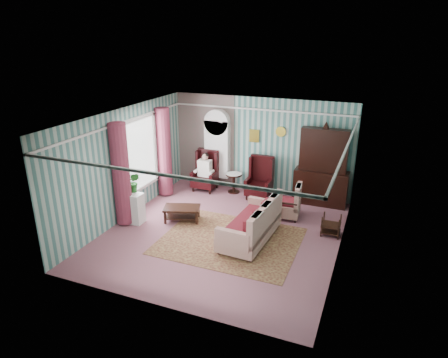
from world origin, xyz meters
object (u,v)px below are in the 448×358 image
at_px(wingback_right, 259,178).
at_px(round_side_table, 234,183).
at_px(sofa, 250,219).
at_px(floral_armchair, 287,201).
at_px(nest_table, 331,225).
at_px(dresser_hutch, 322,165).
at_px(plant_stand, 133,208).
at_px(wingback_left, 205,171).
at_px(seated_woman, 205,172).
at_px(bookcase, 217,153).
at_px(coffee_table, 182,214).

height_order(wingback_right, round_side_table, wingback_right).
bearing_deg(sofa, wingback_right, 16.36).
bearing_deg(floral_armchair, nest_table, -120.74).
distance_m(dresser_hutch, round_side_table, 2.75).
distance_m(nest_table, plant_stand, 5.02).
height_order(wingback_left, seated_woman, wingback_left).
bearing_deg(seated_woman, dresser_hutch, 4.41).
relative_size(wingback_right, round_side_table, 2.08).
bearing_deg(dresser_hutch, wingback_left, -175.59).
relative_size(wingback_left, wingback_right, 1.00).
xyz_separation_m(round_side_table, plant_stand, (-1.70, -2.90, 0.10)).
relative_size(bookcase, dresser_hutch, 0.95).
height_order(wingback_left, wingback_right, same).
xyz_separation_m(dresser_hutch, plant_stand, (-4.30, -3.02, -0.78)).
distance_m(wingback_right, sofa, 2.59).
bearing_deg(dresser_hutch, seated_woman, -175.59).
distance_m(dresser_hutch, seated_woman, 3.56).
height_order(dresser_hutch, seated_woman, dresser_hutch).
xyz_separation_m(dresser_hutch, wingback_left, (-3.50, -0.27, -0.55)).
distance_m(wingback_right, floral_armchair, 1.44).
relative_size(wingback_left, floral_armchair, 1.41).
distance_m(bookcase, dresser_hutch, 3.25).
distance_m(sofa, coffee_table, 2.04).
relative_size(wingback_right, plant_stand, 1.56).
xyz_separation_m(plant_stand, coffee_table, (1.14, 0.55, -0.21)).
bearing_deg(bookcase, round_side_table, -20.27).
bearing_deg(dresser_hutch, nest_table, -72.61).
relative_size(dresser_hutch, coffee_table, 2.54).
distance_m(wingback_left, nest_table, 4.37).
height_order(round_side_table, sofa, sofa).
distance_m(round_side_table, nest_table, 3.60).
bearing_deg(wingback_left, floral_armchair, -18.65).
bearing_deg(plant_stand, seated_woman, 73.78).
relative_size(wingback_right, seated_woman, 1.06).
height_order(dresser_hutch, plant_stand, dresser_hutch).
relative_size(round_side_table, plant_stand, 0.75).
bearing_deg(floral_armchair, plant_stand, 111.27).
bearing_deg(plant_stand, floral_armchair, 26.47).
distance_m(bookcase, plant_stand, 3.39).
distance_m(wingback_right, round_side_table, 0.92).
xyz_separation_m(nest_table, floral_armchair, (-1.26, 0.60, 0.17)).
bearing_deg(floral_armchair, wingback_left, 66.15).
xyz_separation_m(wingback_left, floral_armchair, (2.81, -0.95, -0.18)).
bearing_deg(seated_woman, sofa, -47.42).
height_order(wingback_right, plant_stand, wingback_right).
xyz_separation_m(round_side_table, coffee_table, (-0.56, -2.35, -0.11)).
distance_m(wingback_left, wingback_right, 1.75).
height_order(bookcase, plant_stand, bookcase).
height_order(round_side_table, plant_stand, plant_stand).
relative_size(plant_stand, floral_armchair, 0.90).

